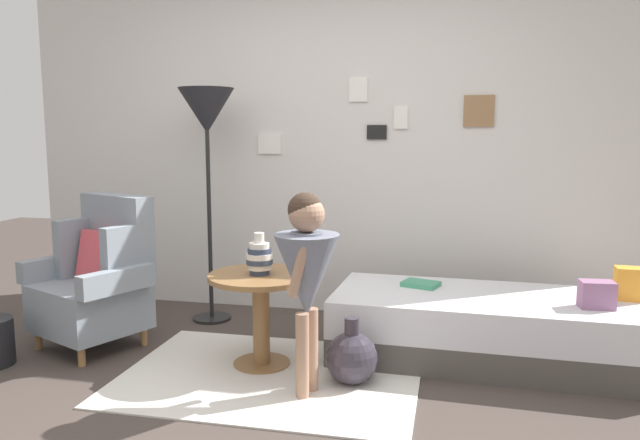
{
  "coord_description": "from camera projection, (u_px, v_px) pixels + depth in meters",
  "views": [
    {
      "loc": [
        0.93,
        -2.6,
        1.37
      ],
      "look_at": [
        0.15,
        0.95,
        0.85
      ],
      "focal_mm": 34.24,
      "sensor_mm": 36.0,
      "label": 1
    }
  ],
  "objects": [
    {
      "name": "rug",
      "position": [
        271.0,
        375.0,
        3.46
      ],
      "size": [
        1.67,
        1.23,
        0.01
      ],
      "primitive_type": "cube",
      "color": "silver",
      "rests_on": "ground"
    },
    {
      "name": "vase_striped",
      "position": [
        259.0,
        258.0,
        3.53
      ],
      "size": [
        0.16,
        0.16,
        0.25
      ],
      "color": "#2D384C",
      "rests_on": "side_table"
    },
    {
      "name": "demijohn_near",
      "position": [
        352.0,
        357.0,
        3.34
      ],
      "size": [
        0.29,
        0.29,
        0.37
      ],
      "color": "#332D38",
      "rests_on": "ground"
    },
    {
      "name": "floor_lamp",
      "position": [
        207.0,
        120.0,
        4.32
      ],
      "size": [
        0.4,
        0.4,
        1.69
      ],
      "color": "black",
      "rests_on": "ground"
    },
    {
      "name": "gallery_wall",
      "position": [
        329.0,
        142.0,
        4.61
      ],
      "size": [
        4.8,
        0.12,
        2.6
      ],
      "color": "silver",
      "rests_on": "ground"
    },
    {
      "name": "pillow_mid",
      "position": [
        597.0,
        295.0,
        3.4
      ],
      "size": [
        0.19,
        0.14,
        0.15
      ],
      "primitive_type": "cube",
      "rotation": [
        0.0,
        0.0,
        0.09
      ],
      "color": "gray",
      "rests_on": "daybed"
    },
    {
      "name": "side_table",
      "position": [
        261.0,
        299.0,
        3.57
      ],
      "size": [
        0.61,
        0.61,
        0.56
      ],
      "color": "olive",
      "rests_on": "ground"
    },
    {
      "name": "ground_plane",
      "position": [
        247.0,
        423.0,
        2.91
      ],
      "size": [
        12.0,
        12.0,
        0.0
      ],
      "primitive_type": "plane",
      "color": "#423833"
    },
    {
      "name": "armchair",
      "position": [
        98.0,
        279.0,
        3.93
      ],
      "size": [
        0.89,
        0.8,
        0.97
      ],
      "color": "#9E7042",
      "rests_on": "ground"
    },
    {
      "name": "daybed",
      "position": [
        492.0,
        328.0,
        3.69
      ],
      "size": [
        1.93,
        0.87,
        0.4
      ],
      "color": "#4C4742",
      "rests_on": "ground"
    },
    {
      "name": "pillow_head",
      "position": [
        630.0,
        284.0,
        3.56
      ],
      "size": [
        0.17,
        0.13,
        0.19
      ],
      "primitive_type": "cube",
      "rotation": [
        0.0,
        0.0,
        -0.06
      ],
      "color": "orange",
      "rests_on": "daybed"
    },
    {
      "name": "book_on_daybed",
      "position": [
        421.0,
        284.0,
        3.89
      ],
      "size": [
        0.26,
        0.22,
        0.03
      ],
      "primitive_type": "cube",
      "rotation": [
        0.0,
        0.0,
        -0.33
      ],
      "color": "#439771",
      "rests_on": "daybed"
    },
    {
      "name": "person_child",
      "position": [
        307.0,
        269.0,
        3.12
      ],
      "size": [
        0.34,
        0.34,
        1.07
      ],
      "color": "#A37A60",
      "rests_on": "ground"
    }
  ]
}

